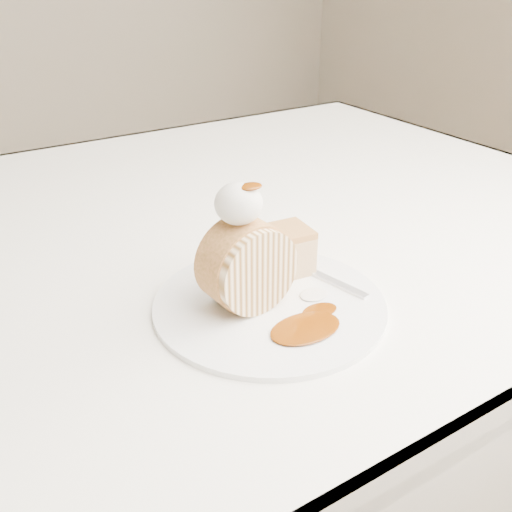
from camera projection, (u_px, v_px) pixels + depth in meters
table at (147, 294)px, 0.78m from camera, size 1.40×0.90×0.75m
plate at (269, 304)px, 0.58m from camera, size 0.26×0.26×0.01m
roulade_slice at (248, 266)px, 0.56m from camera, size 0.09×0.06×0.09m
cake_chunk at (285, 253)px, 0.63m from camera, size 0.06×0.05×0.04m
whipped_cream at (239, 203)px, 0.53m from camera, size 0.05×0.05×0.04m
caramel_drizzle at (250, 181)px, 0.52m from camera, size 0.02×0.02×0.01m
caramel_pool at (305, 328)px, 0.54m from camera, size 0.08×0.06×0.00m
fork at (328, 279)px, 0.62m from camera, size 0.05×0.14×0.00m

